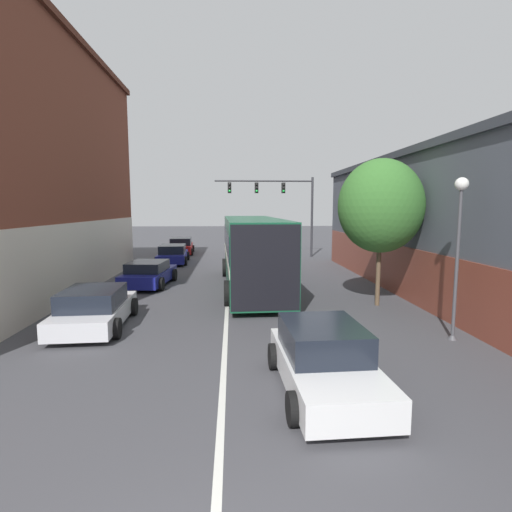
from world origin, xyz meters
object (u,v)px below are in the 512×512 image
object	(u,v)px
hatchback_foreground	(324,360)
parked_car_left_far	(173,254)
parked_car_left_near	(149,274)
street_lamp	(459,236)
bus	(252,249)
traffic_signal_gantry	(279,198)
parked_car_left_distant	(95,309)
parked_car_left_mid	(181,246)
street_tree_near	(381,206)

from	to	relation	value
hatchback_foreground	parked_car_left_far	xyz separation A→B (m)	(-6.07, 19.79, -0.04)
parked_car_left_near	street_lamp	world-z (taller)	street_lamp
bus	parked_car_left_near	size ratio (longest dim) A/B	2.57
parked_car_left_far	traffic_signal_gantry	size ratio (longest dim) A/B	0.61
parked_car_left_distant	street_lamp	size ratio (longest dim) A/B	0.92
traffic_signal_gantry	parked_car_left_far	bearing A→B (deg)	-158.94
hatchback_foreground	parked_car_left_far	world-z (taller)	hatchback_foreground
hatchback_foreground	parked_car_left_mid	xyz separation A→B (m)	(-6.21, 25.47, -0.01)
parked_car_left_distant	traffic_signal_gantry	bearing A→B (deg)	-27.03
parked_car_left_far	parked_car_left_distant	size ratio (longest dim) A/B	1.07
parked_car_left_far	parked_car_left_mid	bearing A→B (deg)	-1.68
bus	parked_car_left_near	distance (m)	5.31
parked_car_left_mid	parked_car_left_far	xyz separation A→B (m)	(0.14, -5.68, -0.02)
parked_car_left_mid	parked_car_left_distant	bearing A→B (deg)	176.14
street_lamp	hatchback_foreground	bearing A→B (deg)	-146.66
bus	street_lamp	bearing A→B (deg)	-147.19
hatchback_foreground	parked_car_left_near	size ratio (longest dim) A/B	0.96
street_lamp	street_tree_near	bearing A→B (deg)	99.73
traffic_signal_gantry	parked_car_left_mid	bearing A→B (deg)	161.28
parked_car_left_near	parked_car_left_mid	distance (m)	13.77
hatchback_foreground	parked_car_left_near	bearing A→B (deg)	25.09
bus	street_tree_near	distance (m)	6.36
parked_car_left_far	street_tree_near	size ratio (longest dim) A/B	0.81
hatchback_foreground	parked_car_left_distant	size ratio (longest dim) A/B	0.96
parked_car_left_distant	street_lamp	world-z (taller)	street_lamp
street_lamp	parked_car_left_far	bearing A→B (deg)	122.11
parked_car_left_far	street_lamp	distance (m)	20.02
parked_car_left_mid	parked_car_left_distant	size ratio (longest dim) A/B	1.09
parked_car_left_far	parked_car_left_distant	distance (m)	15.00
hatchback_foreground	street_tree_near	distance (m)	8.70
bus	street_tree_near	bearing A→B (deg)	-129.91
street_lamp	street_tree_near	world-z (taller)	street_tree_near
hatchback_foreground	parked_car_left_near	distance (m)	13.18
bus	parked_car_left_distant	bearing A→B (deg)	136.41
bus	hatchback_foreground	xyz separation A→B (m)	(0.98, -10.85, -1.23)
hatchback_foreground	street_lamp	size ratio (longest dim) A/B	0.88
bus	street_tree_near	size ratio (longest dim) A/B	1.93
parked_car_left_far	parked_car_left_distant	world-z (taller)	parked_car_left_distant
parked_car_left_near	street_lamp	xyz separation A→B (m)	(10.55, -8.75, 2.44)
bus	hatchback_foreground	distance (m)	10.96
parked_car_left_mid	street_tree_near	bearing A→B (deg)	-154.87
street_lamp	street_tree_near	distance (m)	4.32
parked_car_left_near	hatchback_foreground	bearing A→B (deg)	-147.51
parked_car_left_far	parked_car_left_distant	xyz separation A→B (m)	(-0.29, -15.00, 0.00)
bus	street_tree_near	xyz separation A→B (m)	(4.75, -3.71, 2.02)
street_lamp	traffic_signal_gantry	bearing A→B (deg)	98.00
parked_car_left_mid	traffic_signal_gantry	distance (m)	9.24
parked_car_left_mid	parked_car_left_distant	distance (m)	20.67
parked_car_left_mid	street_tree_near	world-z (taller)	street_tree_near
bus	traffic_signal_gantry	bearing A→B (deg)	-14.60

